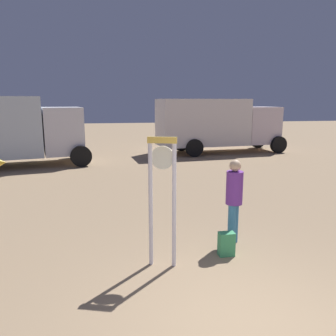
{
  "coord_description": "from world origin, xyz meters",
  "views": [
    {
      "loc": [
        -1.65,
        -3.4,
        2.79
      ],
      "look_at": [
        -0.34,
        4.44,
        1.2
      ],
      "focal_mm": 36.1,
      "sensor_mm": 36.0,
      "label": 1
    }
  ],
  "objects_px": {
    "standing_clock": "(162,189)",
    "box_truck_near": "(216,123)",
    "box_truck_far": "(9,129)",
    "person_near_clock": "(234,198)",
    "backpack": "(226,244)"
  },
  "relations": [
    {
      "from": "standing_clock",
      "to": "box_truck_near",
      "type": "relative_size",
      "value": 0.32
    },
    {
      "from": "person_near_clock",
      "to": "box_truck_near",
      "type": "distance_m",
      "value": 12.12
    },
    {
      "from": "standing_clock",
      "to": "person_near_clock",
      "type": "xyz_separation_m",
      "value": [
        1.51,
        0.66,
        -0.42
      ]
    },
    {
      "from": "person_near_clock",
      "to": "box_truck_far",
      "type": "xyz_separation_m",
      "value": [
        -6.61,
        9.26,
        0.68
      ]
    },
    {
      "from": "standing_clock",
      "to": "box_truck_far",
      "type": "xyz_separation_m",
      "value": [
        -5.11,
        9.92,
        0.26
      ]
    },
    {
      "from": "standing_clock",
      "to": "box_truck_far",
      "type": "bearing_deg",
      "value": 117.23
    },
    {
      "from": "backpack",
      "to": "standing_clock",
      "type": "bearing_deg",
      "value": -171.74
    },
    {
      "from": "box_truck_near",
      "to": "box_truck_far",
      "type": "distance_m",
      "value": 10.19
    },
    {
      "from": "standing_clock",
      "to": "box_truck_far",
      "type": "relative_size",
      "value": 0.35
    },
    {
      "from": "person_near_clock",
      "to": "box_truck_far",
      "type": "bearing_deg",
      "value": 125.53
    },
    {
      "from": "standing_clock",
      "to": "person_near_clock",
      "type": "height_order",
      "value": "standing_clock"
    },
    {
      "from": "backpack",
      "to": "box_truck_near",
      "type": "bearing_deg",
      "value": 73.47
    },
    {
      "from": "person_near_clock",
      "to": "backpack",
      "type": "distance_m",
      "value": 0.93
    },
    {
      "from": "person_near_clock",
      "to": "standing_clock",
      "type": "bearing_deg",
      "value": -156.25
    },
    {
      "from": "box_truck_far",
      "to": "box_truck_near",
      "type": "bearing_deg",
      "value": 13.51
    }
  ]
}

